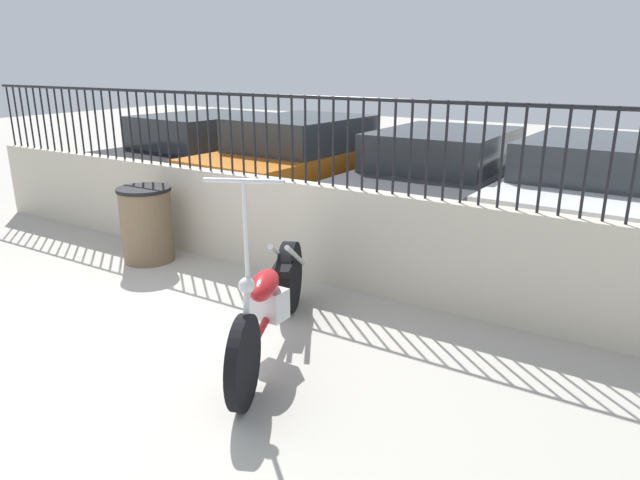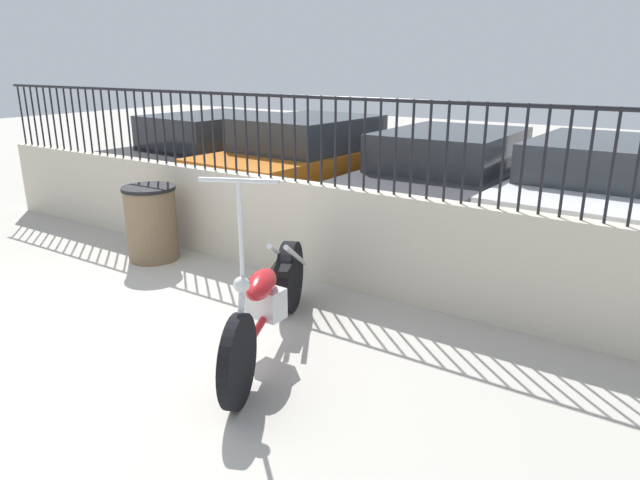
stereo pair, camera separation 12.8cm
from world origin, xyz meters
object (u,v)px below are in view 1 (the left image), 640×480
car_orange (308,162)px  car_white (598,189)px  car_dark_grey (446,175)px  motorcycle_red (273,298)px  trash_bin (147,224)px  car_black (212,153)px

car_orange → car_white: size_ratio=0.95×
car_dark_grey → car_white: size_ratio=1.00×
motorcycle_red → car_white: motorcycle_red is taller
trash_bin → motorcycle_red: bearing=-19.5°
trash_bin → car_dark_grey: 4.17m
motorcycle_red → trash_bin: 2.58m
trash_bin → car_white: bearing=40.4°
car_white → trash_bin: bearing=132.4°
motorcycle_red → car_black: motorcycle_red is taller
car_orange → motorcycle_red: bearing=-146.7°
car_black → car_dark_grey: (4.15, 0.33, -0.02)m
car_orange → car_white: bearing=-80.0°
car_black → trash_bin: bearing=-144.5°
motorcycle_red → car_black: size_ratio=0.47×
car_black → car_orange: size_ratio=1.05×
trash_bin → car_dark_grey: car_dark_grey is taller
motorcycle_red → trash_bin: (-2.44, 0.86, 0.04)m
car_orange → car_white: 4.08m
car_orange → car_dark_grey: (2.08, 0.40, -0.05)m
car_black → car_dark_grey: bearing=-81.0°
car_orange → car_white: car_orange is taller
motorcycle_red → car_orange: (-2.28, 3.97, 0.32)m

